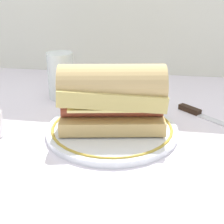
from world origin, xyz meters
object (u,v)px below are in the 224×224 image
Objects in this scene: plate at (112,129)px; drinking_glass at (61,79)px; butter_knife at (203,115)px; sausage_sandwich at (112,96)px.

drinking_glass is (-0.16, 0.18, 0.04)m from plate.
butter_knife is (0.35, -0.07, -0.05)m from drinking_glass.
sausage_sandwich reaches higher than plate.
drinking_glass is 0.36m from butter_knife.
plate is 0.24m from drinking_glass.
sausage_sandwich reaches higher than drinking_glass.
butter_knife is at bearing 19.75° from sausage_sandwich.
butter_knife is at bearing -11.65° from drinking_glass.
drinking_glass is at bearing 131.60° from plate.
butter_knife is at bearing 29.21° from plate.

